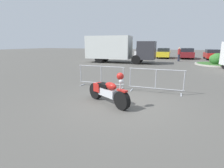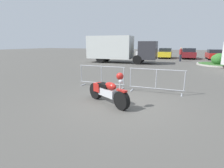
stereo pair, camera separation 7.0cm
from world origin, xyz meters
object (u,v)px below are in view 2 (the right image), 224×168
at_px(parked_car_maroon, 188,53).
at_px(parked_car_green, 109,52).
at_px(crowd_barrier_far, 156,81).
at_px(box_truck, 118,48).
at_px(motorcycle, 108,91).
at_px(parked_car_white, 144,52).
at_px(pedestrian, 181,54).
at_px(parked_car_red, 214,54).
at_px(crowd_barrier_near, 102,76).
at_px(parked_car_yellow, 165,53).
at_px(parked_car_black, 126,52).

bearing_deg(parked_car_maroon, parked_car_green, 85.89).
bearing_deg(parked_car_green, crowd_barrier_far, -153.56).
height_order(crowd_barrier_far, box_truck, box_truck).
relative_size(motorcycle, parked_car_green, 0.46).
relative_size(box_truck, parked_car_green, 1.78).
relative_size(motorcycle, parked_car_white, 0.45).
xyz_separation_m(motorcycle, parked_car_maroon, (2.36, 22.35, 0.29)).
relative_size(parked_car_maroon, pedestrian, 2.67).
bearing_deg(box_truck, parked_car_green, 116.13).
relative_size(box_truck, pedestrian, 4.64).
xyz_separation_m(parked_car_green, pedestrian, (11.95, -4.90, 0.18)).
relative_size(parked_car_maroon, parked_car_red, 1.10).
bearing_deg(parked_car_white, parked_car_maroon, -90.78).
height_order(box_truck, pedestrian, box_truck).
bearing_deg(parked_car_green, pedestrian, -115.95).
bearing_deg(parked_car_maroon, crowd_barrier_near, 165.95).
distance_m(box_truck, parked_car_green, 10.84).
height_order(motorcycle, pedestrian, pedestrian).
bearing_deg(parked_car_white, pedestrian, -132.46).
relative_size(motorcycle, pedestrian, 1.19).
height_order(parked_car_green, pedestrian, pedestrian).
bearing_deg(crowd_barrier_near, crowd_barrier_far, 0.00).
height_order(motorcycle, parked_car_red, parked_car_red).
height_order(parked_car_maroon, pedestrian, pedestrian).
distance_m(parked_car_yellow, pedestrian, 5.06).
height_order(crowd_barrier_far, parked_car_yellow, parked_car_yellow).
bearing_deg(parked_car_yellow, motorcycle, 178.53).
xyz_separation_m(parked_car_green, parked_car_red, (15.95, -0.35, -0.05)).
bearing_deg(parked_car_black, parked_car_yellow, -97.90).
height_order(crowd_barrier_near, parked_car_maroon, parked_car_maroon).
bearing_deg(motorcycle, parked_car_black, 135.14).
relative_size(crowd_barrier_near, parked_car_yellow, 0.54).
distance_m(parked_car_black, parked_car_maroon, 9.57).
relative_size(crowd_barrier_far, parked_car_green, 0.55).
height_order(box_truck, parked_car_green, box_truck).
distance_m(crowd_barrier_near, parked_car_green, 22.23).
bearing_deg(pedestrian, parked_car_black, 64.03).
bearing_deg(box_truck, parked_car_red, 36.27).
bearing_deg(parked_car_white, parked_car_red, -93.19).
bearing_deg(parked_car_red, parked_car_yellow, 87.15).
relative_size(motorcycle, parked_car_maroon, 0.45).
xyz_separation_m(parked_car_yellow, parked_car_maroon, (3.19, 0.33, 0.01)).
bearing_deg(parked_car_yellow, parked_car_black, 82.10).
bearing_deg(parked_car_white, crowd_barrier_far, -168.50).
bearing_deg(parked_car_green, parked_car_yellow, -96.26).
relative_size(parked_car_yellow, parked_car_maroon, 0.99).
xyz_separation_m(crowd_barrier_far, pedestrian, (0.19, 15.40, 0.36)).
bearing_deg(motorcycle, crowd_barrier_far, 85.16).
relative_size(crowd_barrier_near, parked_car_black, 0.58).
relative_size(motorcycle, crowd_barrier_near, 0.83).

